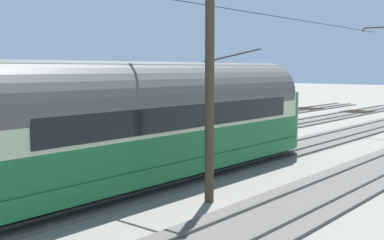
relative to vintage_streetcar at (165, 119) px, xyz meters
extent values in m
plane|color=gray|center=(2.57, -0.66, -2.26)|extent=(220.00, 220.00, 0.00)
cube|color=#56514C|center=(-5.13, -0.66, -2.21)|extent=(2.80, 80.00, 0.10)
cube|color=#59544C|center=(-4.41, -0.66, -2.12)|extent=(0.07, 80.00, 0.08)
cube|color=#59544C|center=(-5.85, -0.66, -2.12)|extent=(0.07, 80.00, 0.08)
cube|color=#56514C|center=(0.00, -0.66, -2.21)|extent=(2.80, 80.00, 0.10)
cube|color=#59544C|center=(0.72, -0.66, -2.12)|extent=(0.07, 80.00, 0.08)
cube|color=#59544C|center=(-0.72, -0.66, -2.12)|extent=(0.07, 80.00, 0.08)
cube|color=#56514C|center=(5.13, -0.66, -2.21)|extent=(2.80, 80.00, 0.10)
cube|color=#59544C|center=(5.85, -0.66, -2.12)|extent=(0.07, 80.00, 0.08)
cube|color=#59544C|center=(4.41, -0.66, -2.12)|extent=(0.07, 80.00, 0.08)
cube|color=#2D2316|center=(5.13, -32.66, -2.15)|extent=(2.50, 0.24, 0.08)
cube|color=#2D2316|center=(5.13, -32.01, -2.15)|extent=(2.50, 0.24, 0.08)
cube|color=#2D2316|center=(5.13, -31.36, -2.15)|extent=(2.50, 0.24, 0.08)
cube|color=#2D2316|center=(5.13, -30.71, -2.15)|extent=(2.50, 0.24, 0.08)
cube|color=#2D2316|center=(5.13, -30.06, -2.15)|extent=(2.50, 0.24, 0.08)
cube|color=#56514C|center=(10.26, -0.66, -2.21)|extent=(2.80, 80.00, 0.10)
cube|color=#59544C|center=(10.98, -0.66, -2.12)|extent=(0.07, 80.00, 0.08)
cube|color=#59544C|center=(9.54, -0.66, -2.12)|extent=(0.07, 80.00, 0.08)
cube|color=#2D2316|center=(10.26, -32.66, -2.15)|extent=(2.50, 0.24, 0.08)
cube|color=#2D2316|center=(10.26, -32.01, -2.15)|extent=(2.50, 0.24, 0.08)
cube|color=#2D2316|center=(10.26, -31.36, -2.15)|extent=(2.50, 0.24, 0.08)
cube|color=#2D2316|center=(10.26, -30.71, -2.15)|extent=(2.50, 0.24, 0.08)
cube|color=#2D2316|center=(10.26, -30.06, -2.15)|extent=(2.50, 0.24, 0.08)
cube|color=#196033|center=(0.00, -0.01, -1.55)|extent=(2.65, 14.58, 0.55)
cube|color=#196033|center=(0.00, -0.01, -0.80)|extent=(2.55, 14.58, 0.95)
cube|color=#B7C699|center=(0.00, -0.01, 0.20)|extent=(2.55, 14.58, 1.05)
cylinder|color=#4C4C4C|center=(0.00, -0.01, 0.72)|extent=(2.65, 14.29, 2.65)
cylinder|color=#196033|center=(0.00, -7.25, -0.55)|extent=(2.55, 2.55, 2.55)
cube|color=black|center=(1.29, -0.01, 0.20)|extent=(0.04, 12.25, 0.80)
cube|color=black|center=(-1.29, -0.01, 0.20)|extent=(0.04, 12.25, 0.80)
cylinder|color=black|center=(0.00, -4.24, 2.37)|extent=(0.07, 4.11, 0.71)
cylinder|color=black|center=(0.72, 4.66, -1.70)|extent=(0.10, 0.76, 0.76)
cylinder|color=black|center=(-0.72, 4.66, -1.70)|extent=(0.10, 0.76, 0.76)
cylinder|color=black|center=(0.72, -4.67, -1.70)|extent=(0.10, 0.76, 0.76)
cylinder|color=black|center=(-0.72, -4.67, -1.70)|extent=(0.10, 0.76, 0.76)
cylinder|color=black|center=(5.85, 3.13, -1.66)|extent=(0.10, 0.84, 0.84)
cylinder|color=black|center=(4.41, 3.13, -1.66)|extent=(0.10, 0.84, 0.84)
sphere|color=#334733|center=(0.00, -18.51, 4.23)|extent=(0.16, 0.16, 0.16)
cylinder|color=#423323|center=(-2.83, 1.06, 1.26)|extent=(0.28, 0.28, 7.03)
camera|label=1|loc=(-11.71, 12.46, 1.80)|focal=45.22mm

